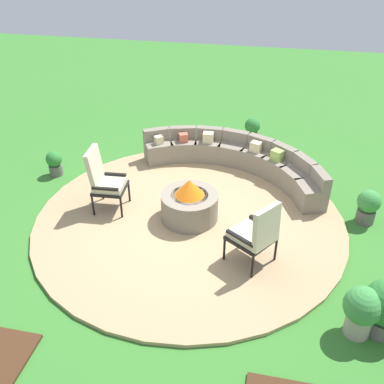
# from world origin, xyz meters

# --- Properties ---
(ground_plane) EXTENTS (24.00, 24.00, 0.00)m
(ground_plane) POSITION_xyz_m (0.00, 0.00, 0.00)
(ground_plane) COLOR #387A2D
(patio_circle) EXTENTS (5.21, 5.21, 0.06)m
(patio_circle) POSITION_xyz_m (0.00, 0.00, 0.03)
(patio_circle) COLOR tan
(patio_circle) RESTS_ON ground_plane
(fire_pit) EXTENTS (0.96, 0.96, 0.74)m
(fire_pit) POSITION_xyz_m (0.00, 0.00, 0.35)
(fire_pit) COLOR gray
(fire_pit) RESTS_ON patio_circle
(curved_stone_bench) EXTENTS (3.68, 1.90, 0.66)m
(curved_stone_bench) POSITION_xyz_m (0.60, 1.74, 0.33)
(curved_stone_bench) COLOR gray
(curved_stone_bench) RESTS_ON patio_circle
(lounge_chair_front_left) EXTENTS (0.60, 0.58, 1.12)m
(lounge_chair_front_left) POSITION_xyz_m (-1.48, 0.01, 0.64)
(lounge_chair_front_left) COLOR black
(lounge_chair_front_left) RESTS_ON patio_circle
(lounge_chair_front_right) EXTENTS (0.79, 0.80, 1.05)m
(lounge_chair_front_right) POSITION_xyz_m (1.16, -0.91, 0.60)
(lounge_chair_front_right) COLOR black
(lounge_chair_front_right) RESTS_ON patio_circle
(potted_plant_0) EXTENTS (0.38, 0.38, 0.60)m
(potted_plant_0) POSITION_xyz_m (2.91, 0.58, 0.33)
(potted_plant_0) COLOR #605B56
(potted_plant_0) RESTS_ON ground_plane
(potted_plant_2) EXTENTS (0.47, 0.47, 0.71)m
(potted_plant_2) POSITION_xyz_m (2.52, -1.88, 0.40)
(potted_plant_2) COLOR #A89E8E
(potted_plant_2) RESTS_ON ground_plane
(potted_plant_3) EXTENTS (0.31, 0.31, 0.51)m
(potted_plant_3) POSITION_xyz_m (-2.94, 0.97, 0.27)
(potted_plant_3) COLOR #605B56
(potted_plant_3) RESTS_ON ground_plane
(potted_plant_4) EXTENTS (0.34, 0.34, 0.64)m
(potted_plant_4) POSITION_xyz_m (0.75, 3.13, 0.35)
(potted_plant_4) COLOR #605B56
(potted_plant_4) RESTS_ON ground_plane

